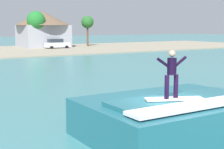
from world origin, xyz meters
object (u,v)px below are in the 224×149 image
Objects in this scene: house_gabled_white at (43,28)px; tree_tall_bare at (87,23)px; wave_crest at (172,117)px; tree_short_bushy at (36,21)px; car_far_shore at (57,44)px; surfer at (172,71)px; surfboard at (174,99)px.

house_gabled_white is 1.71× the size of tree_tall_bare.
tree_short_bushy is (13.11, 51.11, 4.35)m from wave_crest.
surfer is at bearing -108.65° from car_far_shore.
surfboard is at bearing -114.96° from tree_tall_bare.
surfer is 57.15m from house_gabled_white.
house_gabled_white is (16.04, 54.82, 2.25)m from surfboard.
tree_short_bushy is (13.63, 51.75, 3.49)m from surfboard.
wave_crest is at bearing -105.99° from house_gabled_white.
surfboard is at bearing -128.58° from wave_crest.
tree_short_bushy is at bearing 75.61° from wave_crest.
tree_tall_bare is (24.79, 52.97, 2.23)m from surfer.
car_far_shore is (16.79, 49.73, -1.63)m from surfer.
surfer is at bearing -106.44° from house_gabled_white.
house_gabled_white is at bearing 51.78° from tree_short_bushy.
wave_crest is 0.62× the size of house_gabled_white.
car_far_shore is (16.66, 49.74, -0.66)m from surfboard.
tree_short_bushy reaches higher than car_far_shore.
surfer is 58.53m from tree_tall_bare.
tree_tall_bare is at bearing -11.97° from house_gabled_white.
surfer reaches higher than wave_crest.
car_far_shore is 0.42× the size of house_gabled_white.
car_far_shore is 0.66× the size of tree_short_bushy.
wave_crest is 56.44m from house_gabled_white.
tree_tall_bare is at bearing 6.40° from tree_short_bushy.
car_far_shore is 5.51m from tree_short_bushy.
tree_short_bushy is at bearing 75.11° from surfer.
wave_crest is at bearing -108.21° from car_far_shore.
tree_tall_bare is 11.11m from tree_short_bushy.
wave_crest is at bearing -104.39° from tree_short_bushy.
tree_tall_bare reaches higher than surfboard.
house_gabled_white is (-0.62, 5.07, 2.90)m from car_far_shore.
house_gabled_white is 4.09m from tree_short_bushy.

